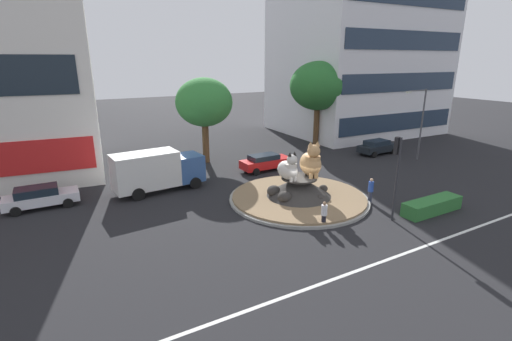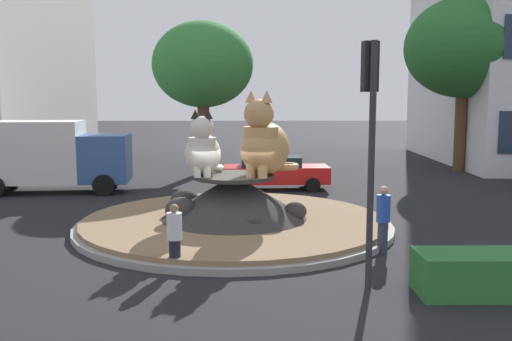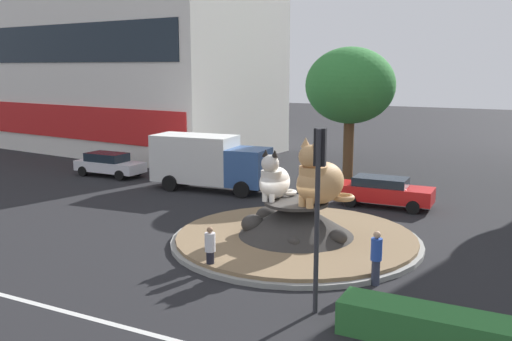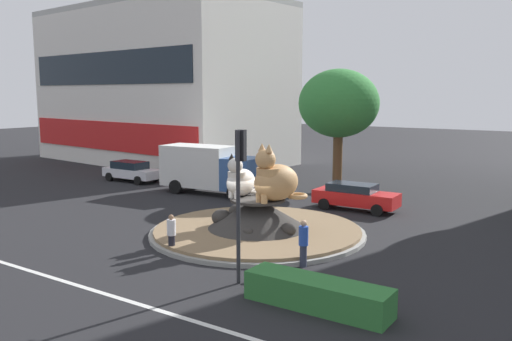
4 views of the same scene
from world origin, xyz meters
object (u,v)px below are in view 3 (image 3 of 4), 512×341
cat_statue_white (274,180)px  parked_car_right (384,191)px  sedan_on_far_lane (109,164)px  pedestrian_blue_shirt (376,257)px  cat_statue_calico (319,180)px  delivery_box_truck (208,161)px  shophouse_block (128,63)px  pedestrian_white_shirt (210,249)px  broadleaf_tree_behind_island (350,86)px  traffic_light_mast (318,186)px

cat_statue_white → parked_car_right: cat_statue_white is taller
cat_statue_white → sedan_on_far_lane: 16.91m
pedestrian_blue_shirt → cat_statue_calico: bearing=153.1°
delivery_box_truck → shophouse_block: bearing=138.2°
cat_statue_calico → sedan_on_far_lane: cat_statue_calico is taller
pedestrian_white_shirt → delivery_box_truck: delivery_box_truck is taller
cat_statue_white → pedestrian_blue_shirt: 5.96m
pedestrian_white_shirt → delivery_box_truck: size_ratio=0.23×
pedestrian_blue_shirt → sedan_on_far_lane: 22.59m
shophouse_block → broadleaf_tree_behind_island: bearing=-7.4°
cat_statue_calico → traffic_light_mast: size_ratio=0.50×
cat_statue_white → pedestrian_blue_shirt: cat_statue_white is taller
traffic_light_mast → sedan_on_far_lane: bearing=46.7°
cat_statue_calico → pedestrian_white_shirt: cat_statue_calico is taller
pedestrian_white_shirt → cat_statue_calico: bearing=112.6°
pedestrian_white_shirt → shophouse_block: bearing=-175.7°
pedestrian_white_shirt → sedan_on_far_lane: (-14.81, 11.70, -0.06)m
broadleaf_tree_behind_island → sedan_on_far_lane: bearing=-159.2°
broadleaf_tree_behind_island → traffic_light_mast: bearing=-74.7°
cat_statue_white → cat_statue_calico: bearing=86.0°
shophouse_block → pedestrian_white_shirt: (21.54, -22.09, -6.34)m
cat_statue_calico → parked_car_right: (0.67, 7.46, -1.86)m
delivery_box_truck → cat_statue_calico: bearing=-41.2°
cat_statue_white → pedestrian_white_shirt: size_ratio=1.28×
pedestrian_white_shirt → parked_car_right: 12.13m
pedestrian_white_shirt → delivery_box_truck: bearing=172.2°
sedan_on_far_lane → parked_car_right: size_ratio=0.98×
broadleaf_tree_behind_island → pedestrian_blue_shirt: broadleaf_tree_behind_island is taller
parked_car_right → delivery_box_truck: delivery_box_truck is taller
traffic_light_mast → sedan_on_far_lane: traffic_light_mast is taller
sedan_on_far_lane → cat_statue_calico: bearing=-23.2°
cat_statue_calico → traffic_light_mast: 6.04m
traffic_light_mast → parked_car_right: bearing=-2.9°
broadleaf_tree_behind_island → pedestrian_white_shirt: bearing=-87.7°
sedan_on_far_lane → cat_statue_white: bearing=-25.6°
shophouse_block → sedan_on_far_lane: 13.93m
shophouse_block → delivery_box_truck: (14.54, -10.95, -5.52)m
cat_statue_white → shophouse_block: shophouse_block is taller
cat_statue_calico → delivery_box_truck: bearing=-106.9°
cat_statue_white → pedestrian_white_shirt: 4.65m
shophouse_block → parked_car_right: bearing=-16.7°
cat_statue_white → parked_car_right: bearing=158.0°
shophouse_block → pedestrian_white_shirt: bearing=-39.6°
traffic_light_mast → shophouse_block: shophouse_block is taller
sedan_on_far_lane → broadleaf_tree_behind_island: bearing=21.0°
cat_statue_white → pedestrian_blue_shirt: bearing=57.1°
broadleaf_tree_behind_island → cat_statue_calico: bearing=-77.0°
traffic_light_mast → pedestrian_white_shirt: traffic_light_mast is taller
cat_statue_calico → broadleaf_tree_behind_island: (-2.93, 12.74, 3.12)m
cat_statue_calico → sedan_on_far_lane: 18.67m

